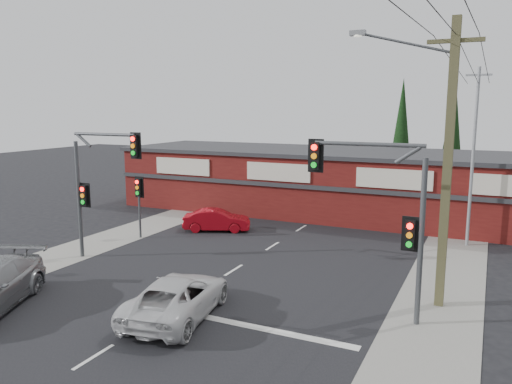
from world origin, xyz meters
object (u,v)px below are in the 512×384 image
at_px(white_suv, 178,297).
at_px(red_sedan, 217,220).
at_px(shop_building, 314,180).
at_px(utility_pole, 444,156).

distance_m(white_suv, red_sedan, 12.00).
distance_m(red_sedan, shop_building, 8.59).
bearing_deg(shop_building, red_sedan, -112.40).
distance_m(white_suv, utility_pole, 10.30).
height_order(white_suv, shop_building, shop_building).
relative_size(white_suv, shop_building, 0.18).
bearing_deg(red_sedan, utility_pole, -139.49).
xyz_separation_m(white_suv, shop_building, (-1.56, 18.83, 1.43)).
xyz_separation_m(shop_building, utility_pole, (9.36, -14.00, 3.26)).
xyz_separation_m(white_suv, utility_pole, (7.79, 4.83, 4.70)).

